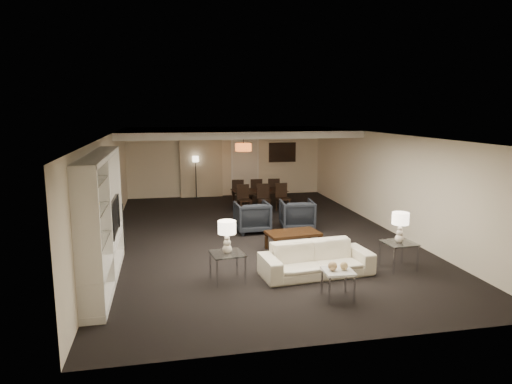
{
  "coord_description": "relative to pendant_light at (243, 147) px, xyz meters",
  "views": [
    {
      "loc": [
        -2.2,
        -10.84,
        3.1
      ],
      "look_at": [
        0.0,
        0.0,
        1.1
      ],
      "focal_mm": 32.0,
      "sensor_mm": 36.0,
      "label": 1
    }
  ],
  "objects": [
    {
      "name": "media_unit",
      "position": [
        -3.61,
        -6.1,
        -0.74
      ],
      "size": [
        0.38,
        3.4,
        2.35
      ],
      "primitive_type": null,
      "color": "white",
      "rests_on": "wall_left"
    },
    {
      "name": "floor",
      "position": [
        -0.3,
        -3.5,
        -1.92
      ],
      "size": [
        11.0,
        11.0,
        0.0
      ],
      "primitive_type": "plane",
      "color": "black",
      "rests_on": "ground"
    },
    {
      "name": "gold_gourd_b",
      "position": [
        0.37,
        -7.56,
        -1.37
      ],
      "size": [
        0.13,
        0.13,
        0.13
      ],
      "primitive_type": "sphere",
      "color": "tan",
      "rests_on": "marble_table"
    },
    {
      "name": "vase_blue",
      "position": [
        -3.61,
        -7.19,
        -0.78
      ],
      "size": [
        0.15,
        0.15,
        0.16
      ],
      "primitive_type": "imported",
      "color": "#2741AA",
      "rests_on": "media_unit"
    },
    {
      "name": "wall_left",
      "position": [
        -3.8,
        -3.5,
        -0.67
      ],
      "size": [
        0.02,
        11.0,
        2.5
      ],
      "primitive_type": "cube",
      "color": "beige",
      "rests_on": "ground"
    },
    {
      "name": "chair_fr",
      "position": [
        1.04,
        0.23,
        -1.49
      ],
      "size": [
        0.44,
        0.44,
        0.87
      ],
      "primitive_type": null,
      "rotation": [
        0.0,
        0.0,
        3.05
      ],
      "color": "black",
      "rests_on": "floor"
    },
    {
      "name": "side_table_right",
      "position": [
        1.97,
        -6.46,
        -1.65
      ],
      "size": [
        0.62,
        0.62,
        0.54
      ],
      "primitive_type": null,
      "rotation": [
        0.0,
        0.0,
        0.08
      ],
      "color": "silver",
      "rests_on": "floor"
    },
    {
      "name": "floor_speaker",
      "position": [
        -3.5,
        -3.9,
        -1.42
      ],
      "size": [
        0.11,
        0.11,
        1.01
      ],
      "primitive_type": "cube",
      "rotation": [
        0.0,
        0.0,
        0.05
      ],
      "color": "black",
      "rests_on": "floor"
    },
    {
      "name": "armchair_right",
      "position": [
        0.87,
        -3.16,
        -1.53
      ],
      "size": [
        0.92,
        0.94,
        0.78
      ],
      "primitive_type": "imported",
      "rotation": [
        0.0,
        0.0,
        3.04
      ],
      "color": "black",
      "rests_on": "floor"
    },
    {
      "name": "marble_table",
      "position": [
        0.27,
        -7.56,
        -1.68
      ],
      "size": [
        0.51,
        0.51,
        0.48
      ],
      "primitive_type": null,
      "rotation": [
        0.0,
        0.0,
        -0.05
      ],
      "color": "white",
      "rests_on": "floor"
    },
    {
      "name": "door",
      "position": [
        0.4,
        1.97,
        -0.87
      ],
      "size": [
        0.9,
        0.05,
        2.1
      ],
      "primitive_type": "cube",
      "color": "silver",
      "rests_on": "wall_back"
    },
    {
      "name": "wall_right",
      "position": [
        3.2,
        -3.5,
        -0.67
      ],
      "size": [
        0.02,
        11.0,
        2.5
      ],
      "primitive_type": "cube",
      "color": "beige",
      "rests_on": "ground"
    },
    {
      "name": "dining_table",
      "position": [
        0.44,
        -0.42,
        -1.63
      ],
      "size": [
        1.74,
        1.07,
        0.59
      ],
      "primitive_type": "imported",
      "rotation": [
        0.0,
        0.0,
        0.09
      ],
      "color": "black",
      "rests_on": "floor"
    },
    {
      "name": "chair_nm",
      "position": [
        0.44,
        -1.07,
        -1.49
      ],
      "size": [
        0.43,
        0.43,
        0.87
      ],
      "primitive_type": null,
      "rotation": [
        0.0,
        0.0,
        -0.07
      ],
      "color": "black",
      "rests_on": "floor"
    },
    {
      "name": "ceiling",
      "position": [
        -0.3,
        -3.5,
        0.58
      ],
      "size": [
        7.0,
        11.0,
        0.02
      ],
      "primitive_type": "cube",
      "color": "silver",
      "rests_on": "ground"
    },
    {
      "name": "armchair_left",
      "position": [
        -0.33,
        -3.16,
        -1.53
      ],
      "size": [
        0.87,
        0.89,
        0.78
      ],
      "primitive_type": "imported",
      "rotation": [
        0.0,
        0.0,
        3.18
      ],
      "color": "black",
      "rests_on": "floor"
    },
    {
      "name": "pendant_light",
      "position": [
        0.0,
        0.0,
        0.0
      ],
      "size": [
        0.52,
        0.52,
        0.24
      ],
      "primitive_type": "cylinder",
      "color": "#D8591E",
      "rests_on": "ceiling_soffit"
    },
    {
      "name": "chair_nr",
      "position": [
        1.04,
        -1.07,
        -1.49
      ],
      "size": [
        0.44,
        0.44,
        0.87
      ],
      "primitive_type": null,
      "rotation": [
        0.0,
        0.0,
        0.1
      ],
      "color": "black",
      "rests_on": "floor"
    },
    {
      "name": "wall_front",
      "position": [
        -0.3,
        -9.0,
        -0.67
      ],
      "size": [
        7.0,
        0.02,
        2.5
      ],
      "primitive_type": "cube",
      "color": "beige",
      "rests_on": "ground"
    },
    {
      "name": "sofa",
      "position": [
        0.27,
        -6.46,
        -1.61
      ],
      "size": [
        2.18,
        1.02,
        0.62
      ],
      "primitive_type": "imported",
      "rotation": [
        0.0,
        0.0,
        0.09
      ],
      "color": "beige",
      "rests_on": "floor"
    },
    {
      "name": "floor_lamp",
      "position": [
        -1.41,
        1.7,
        -1.17
      ],
      "size": [
        0.27,
        0.27,
        1.49
      ],
      "primitive_type": null,
      "rotation": [
        0.0,
        0.0,
        -0.27
      ],
      "color": "black",
      "rests_on": "floor"
    },
    {
      "name": "vase_amber",
      "position": [
        -3.61,
        -6.86,
        -0.28
      ],
      "size": [
        0.15,
        0.15,
        0.16
      ],
      "primitive_type": "imported",
      "color": "gold",
      "rests_on": "media_unit"
    },
    {
      "name": "ceiling_soffit",
      "position": [
        -0.3,
        0.0,
        0.48
      ],
      "size": [
        7.0,
        4.0,
        0.2
      ],
      "primitive_type": "cube",
      "color": "silver",
      "rests_on": "ceiling"
    },
    {
      "name": "curtains",
      "position": [
        -1.2,
        1.92,
        -0.72
      ],
      "size": [
        1.5,
        0.12,
        2.4
      ],
      "primitive_type": "cube",
      "color": "beige",
      "rests_on": "wall_back"
    },
    {
      "name": "television",
      "position": [
        -3.58,
        -5.46,
        -0.83
      ],
      "size": [
        1.17,
        0.15,
        0.67
      ],
      "primitive_type": "imported",
      "rotation": [
        0.0,
        0.0,
        1.57
      ],
      "color": "black",
      "rests_on": "media_unit"
    },
    {
      "name": "chair_fm",
      "position": [
        0.44,
        0.23,
        -1.49
      ],
      "size": [
        0.41,
        0.41,
        0.87
      ],
      "primitive_type": null,
      "rotation": [
        0.0,
        0.0,
        3.13
      ],
      "color": "black",
      "rests_on": "floor"
    },
    {
      "name": "painting",
      "position": [
        1.8,
        1.96,
        -0.37
      ],
      "size": [
        0.95,
        0.04,
        0.65
      ],
      "primitive_type": "cube",
      "color": "#142D38",
      "rests_on": "wall_back"
    },
    {
      "name": "chair_fl",
      "position": [
        -0.16,
        0.23,
        -1.49
      ],
      "size": [
        0.44,
        0.44,
        0.87
      ],
      "primitive_type": null,
      "rotation": [
        0.0,
        0.0,
        3.03
      ],
      "color": "black",
      "rests_on": "floor"
    },
    {
      "name": "table_lamp_right",
      "position": [
        1.97,
        -6.46,
        -1.08
      ],
      "size": [
        0.33,
        0.33,
        0.6
      ],
      "primitive_type": null,
      "rotation": [
        0.0,
        0.0,
        0.02
      ],
      "color": "beige",
      "rests_on": "side_table_right"
    },
    {
      "name": "chair_nl",
      "position": [
        -0.16,
        -1.07,
        -1.49
      ],
      "size": [
        0.44,
        0.44,
        0.87
      ],
      "primitive_type": null,
      "rotation": [
        0.0,
        0.0,
        0.11
      ],
      "color": "black",
      "rests_on": "floor"
    },
    {
      "name": "gold_gourd_a",
      "position": [
        0.17,
        -7.56,
        -1.36
      ],
      "size": [
        0.15,
        0.15,
        0.15
      ],
      "primitive_type": "sphere",
      "color": "tan",
      "rests_on": "marble_table"
    },
    {
      "name": "side_table_left",
      "position": [
        -1.43,
        -6.46,
        -1.65
      ],
      "size": [
        0.65,
        0.65,
        0.54
      ],
      "primitive_type": null,
      "rotation": [
        0.0,
        0.0,
        0.13
      ],
      "color": "white",
      "rests_on": "floor"
    },
    {
      "name": "coffee_table",
      "position": [
        0.27,
        -4.86,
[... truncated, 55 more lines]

